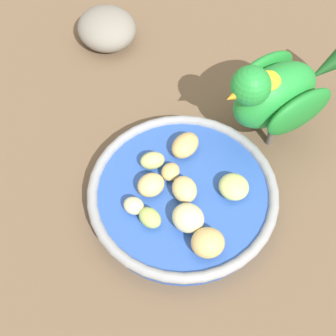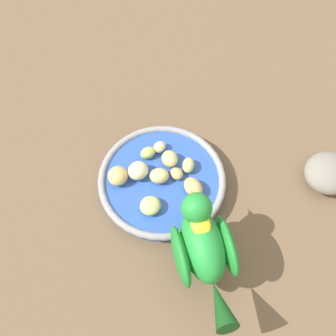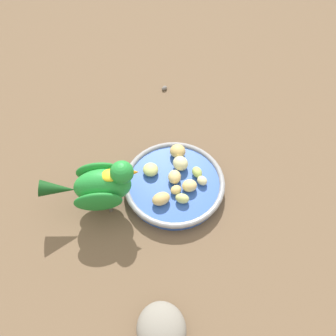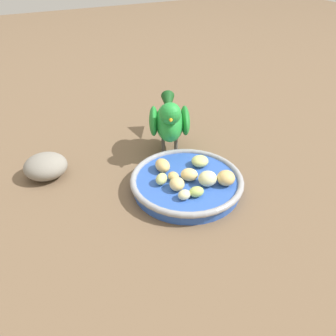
# 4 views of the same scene
# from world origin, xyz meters

# --- Properties ---
(ground_plane) EXTENTS (4.00, 4.00, 0.00)m
(ground_plane) POSITION_xyz_m (0.00, 0.00, 0.00)
(ground_plane) COLOR brown
(feeding_bowl) EXTENTS (0.23, 0.23, 0.03)m
(feeding_bowl) POSITION_xyz_m (-0.02, 0.01, 0.02)
(feeding_bowl) COLOR #2D56B7
(feeding_bowl) RESTS_ON ground_plane
(apple_piece_0) EXTENTS (0.04, 0.04, 0.02)m
(apple_piece_0) POSITION_xyz_m (0.03, -0.00, 0.03)
(apple_piece_0) COLOR #C6D17A
(apple_piece_0) RESTS_ON feeding_bowl
(apple_piece_1) EXTENTS (0.04, 0.04, 0.03)m
(apple_piece_1) POSITION_xyz_m (-0.02, 0.01, 0.04)
(apple_piece_1) COLOR #E5C67F
(apple_piece_1) RESTS_ON feeding_bowl
(apple_piece_2) EXTENTS (0.04, 0.03, 0.03)m
(apple_piece_2) POSITION_xyz_m (-0.04, 0.04, 0.04)
(apple_piece_2) COLOR beige
(apple_piece_2) RESTS_ON feeding_bowl
(apple_piece_3) EXTENTS (0.03, 0.04, 0.02)m
(apple_piece_3) POSITION_xyz_m (0.01, -0.04, 0.04)
(apple_piece_3) COLOR tan
(apple_piece_3) RESTS_ON feeding_bowl
(apple_piece_4) EXTENTS (0.03, 0.03, 0.02)m
(apple_piece_4) POSITION_xyz_m (-0.01, 0.06, 0.03)
(apple_piece_4) COLOR #B2CC66
(apple_piece_4) RESTS_ON feeding_bowl
(apple_piece_5) EXTENTS (0.03, 0.02, 0.02)m
(apple_piece_5) POSITION_xyz_m (0.02, 0.06, 0.03)
(apple_piece_5) COLOR beige
(apple_piece_5) RESTS_ON feeding_bowl
(apple_piece_6) EXTENTS (0.02, 0.03, 0.02)m
(apple_piece_6) POSITION_xyz_m (0.01, 0.00, 0.03)
(apple_piece_6) COLOR tan
(apple_piece_6) RESTS_ON feeding_bowl
(apple_piece_7) EXTENTS (0.04, 0.04, 0.02)m
(apple_piece_7) POSITION_xyz_m (-0.07, -0.02, 0.03)
(apple_piece_7) COLOR #C6D17A
(apple_piece_7) RESTS_ON feeding_bowl
(apple_piece_8) EXTENTS (0.04, 0.04, 0.02)m
(apple_piece_8) POSITION_xyz_m (0.01, 0.03, 0.04)
(apple_piece_8) COLOR #E5C67F
(apple_piece_8) RESTS_ON feeding_bowl
(apple_piece_9) EXTENTS (0.05, 0.05, 0.03)m
(apple_piece_9) POSITION_xyz_m (-0.08, 0.06, 0.04)
(apple_piece_9) COLOR tan
(apple_piece_9) RESTS_ON feeding_bowl
(parrot) EXTENTS (0.12, 0.20, 0.14)m
(parrot) POSITION_xyz_m (-0.05, -0.14, 0.08)
(parrot) COLOR #59544C
(parrot) RESTS_ON ground_plane
(rock_large) EXTENTS (0.11, 0.10, 0.05)m
(rock_large) POSITION_xyz_m (0.23, -0.16, 0.03)
(rock_large) COLOR gray
(rock_large) RESTS_ON ground_plane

